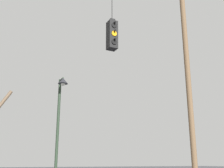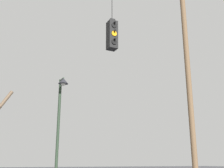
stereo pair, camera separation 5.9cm
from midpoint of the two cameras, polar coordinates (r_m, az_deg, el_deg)
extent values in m
cylinder|color=brown|center=(11.84, 15.16, -0.23)|extent=(0.22, 0.22, 9.12)
cube|color=black|center=(10.53, -0.16, 9.84)|extent=(0.34, 0.34, 1.11)
cube|color=black|center=(10.81, -0.16, 12.72)|extent=(0.19, 0.19, 0.10)
cylinder|color=black|center=(11.24, -0.16, 16.56)|extent=(0.02, 0.02, 1.61)
cylinder|color=black|center=(10.53, 0.28, 11.86)|extent=(0.20, 0.03, 0.20)
cylinder|color=black|center=(10.54, 0.39, 12.39)|extent=(0.07, 0.12, 0.07)
cylinder|color=orange|center=(10.38, 0.29, 10.23)|extent=(0.20, 0.03, 0.20)
cylinder|color=black|center=(10.39, 0.40, 10.78)|extent=(0.07, 0.12, 0.07)
cylinder|color=black|center=(10.24, 0.29, 8.56)|extent=(0.20, 0.03, 0.20)
cylinder|color=black|center=(10.24, 0.40, 9.12)|extent=(0.07, 0.12, 0.07)
cylinder|color=black|center=(10.83, -0.59, 11.04)|extent=(0.20, 0.03, 0.20)
cylinder|color=black|center=(10.91, -0.69, 11.37)|extent=(0.07, 0.12, 0.07)
cylinder|color=orange|center=(10.68, -0.60, 9.45)|extent=(0.20, 0.03, 0.20)
cylinder|color=black|center=(10.76, -0.70, 9.79)|extent=(0.07, 0.12, 0.07)
cylinder|color=black|center=(10.55, -0.60, 7.82)|extent=(0.20, 0.03, 0.20)
cylinder|color=black|center=(10.62, -0.71, 8.18)|extent=(0.07, 0.12, 0.07)
cylinder|color=#233323|center=(12.09, -11.21, -10.64)|extent=(0.12, 0.12, 5.04)
cylinder|color=#233323|center=(12.32, -10.33, 0.93)|extent=(0.07, 0.46, 0.07)
cone|color=#232328|center=(12.07, -10.06, 0.65)|extent=(0.42, 0.42, 0.25)
sphere|color=silver|center=(12.04, -10.09, 0.07)|extent=(0.19, 0.19, 0.19)
camera|label=1|loc=(0.03, -90.17, 0.05)|focal=45.00mm
camera|label=2|loc=(0.03, 89.83, -0.05)|focal=45.00mm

